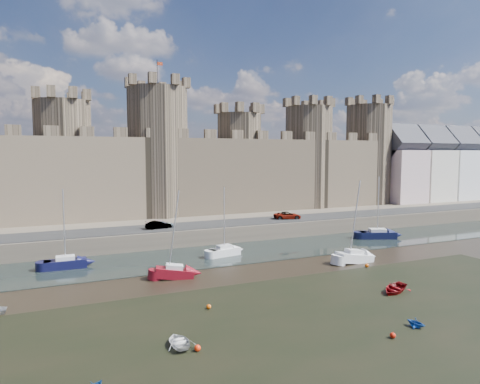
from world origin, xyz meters
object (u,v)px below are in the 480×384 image
Objects in this scene: car_2 at (161,224)px; sailboat_1 at (65,263)px; sailboat_2 at (224,251)px; sailboat_3 at (377,234)px; sailboat_5 at (354,257)px; car_1 at (158,225)px; sailboat_4 at (175,272)px; car_3 at (288,216)px.

car_2 is 16.38m from sailboat_1.
car_2 is at bearing 109.09° from sailboat_2.
sailboat_3 reaches higher than car_2.
sailboat_5 is at bearing -45.79° from sailboat_2.
sailboat_2 reaches higher than car_2.
car_1 is 0.41× the size of sailboat_2.
sailboat_4 reaches higher than car_2.
sailboat_2 is at bearing -155.42° from sailboat_3.
car_1 is 22.51m from car_3.
car_1 is at bearing 111.67° from sailboat_2.
sailboat_3 is at bearing 38.72° from sailboat_5.
sailboat_2 is at bearing 144.83° from sailboat_5.
sailboat_1 reaches higher than sailboat_2.
sailboat_5 is (13.86, -9.67, -0.01)m from sailboat_2.
sailboat_5 is (-13.21, -10.69, -0.02)m from sailboat_3.
sailboat_4 is (-8.79, -7.22, -0.04)m from sailboat_2.
car_2 is at bearing -54.49° from car_1.
sailboat_5 is at bearing -138.61° from car_2.
sailboat_5 is at bearing 6.41° from sailboat_4.
car_3 is 19.40m from sailboat_2.
sailboat_3 reaches higher than car_3.
car_2 is 18.18m from sailboat_4.
sailboat_5 reaches higher than car_1.
sailboat_5 reaches higher than sailboat_4.
sailboat_1 is 0.97× the size of sailboat_4.
car_3 reaches higher than car_2.
car_1 is 0.36× the size of sailboat_5.
car_2 is 28.56m from sailboat_5.
car_3 is 0.45× the size of sailboat_5.
sailboat_1 is at bearing 119.75° from car_2.
sailboat_5 is (33.58, -11.46, -0.01)m from sailboat_1.
car_3 reaches higher than car_1.
car_1 is at bearing 135.43° from sailboat_5.
sailboat_1 is 14.16m from sailboat_4.
sailboat_3 is at bearing 0.13° from sailboat_1.
sailboat_5 is at bearing -118.60° from sailboat_3.
sailboat_3 reaches higher than car_1.
car_2 is at bearing -173.68° from sailboat_3.
sailboat_5 is (-2.11, -20.42, -2.40)m from car_3.
sailboat_1 reaches higher than car_2.
sailboat_1 is 0.91× the size of sailboat_5.
sailboat_3 is (33.18, -9.58, -2.35)m from car_2.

